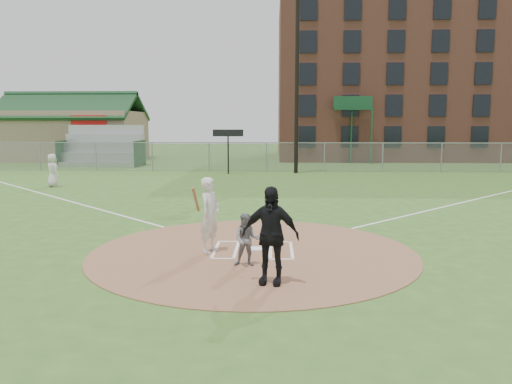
{
  "coord_description": "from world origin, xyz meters",
  "views": [
    {
      "loc": [
        0.53,
        -12.59,
        3.3
      ],
      "look_at": [
        0.0,
        2.0,
        1.3
      ],
      "focal_mm": 35.0,
      "sensor_mm": 36.0,
      "label": 1
    }
  ],
  "objects_px": {
    "batter_at_plate": "(210,215)",
    "ondeck_player": "(53,170)",
    "home_plate": "(258,249)",
    "catcher": "(247,240)",
    "umpire": "(270,235)"
  },
  "relations": [
    {
      "from": "catcher",
      "to": "batter_at_plate",
      "type": "distance_m",
      "value": 1.63
    },
    {
      "from": "home_plate",
      "to": "catcher",
      "type": "distance_m",
      "value": 1.66
    },
    {
      "from": "umpire",
      "to": "ondeck_player",
      "type": "height_order",
      "value": "umpire"
    },
    {
      "from": "umpire",
      "to": "ondeck_player",
      "type": "relative_size",
      "value": 1.17
    },
    {
      "from": "catcher",
      "to": "umpire",
      "type": "bearing_deg",
      "value": -63.9
    },
    {
      "from": "catcher",
      "to": "ondeck_player",
      "type": "relative_size",
      "value": 0.71
    },
    {
      "from": "ondeck_player",
      "to": "batter_at_plate",
      "type": "relative_size",
      "value": 0.9
    },
    {
      "from": "batter_at_plate",
      "to": "ondeck_player",
      "type": "bearing_deg",
      "value": 127.22
    },
    {
      "from": "home_plate",
      "to": "ondeck_player",
      "type": "bearing_deg",
      "value": 131.1
    },
    {
      "from": "home_plate",
      "to": "batter_at_plate",
      "type": "distance_m",
      "value": 1.59
    },
    {
      "from": "home_plate",
      "to": "umpire",
      "type": "xyz_separation_m",
      "value": [
        0.33,
        -2.81,
        1.0
      ]
    },
    {
      "from": "ondeck_player",
      "to": "batter_at_plate",
      "type": "xyz_separation_m",
      "value": [
        10.02,
        -13.19,
        0.12
      ]
    },
    {
      "from": "umpire",
      "to": "ondeck_player",
      "type": "bearing_deg",
      "value": 138.12
    },
    {
      "from": "ondeck_player",
      "to": "home_plate",
      "type": "bearing_deg",
      "value": 171.9
    },
    {
      "from": "umpire",
      "to": "batter_at_plate",
      "type": "xyz_separation_m",
      "value": [
        -1.57,
        2.51,
        -0.05
      ]
    }
  ]
}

